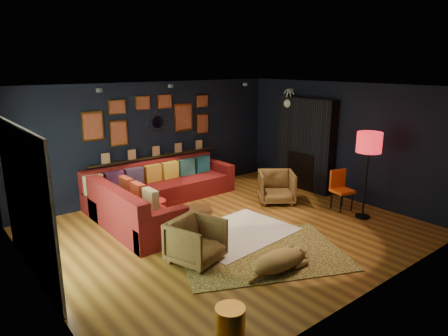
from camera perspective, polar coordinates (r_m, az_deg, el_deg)
floor at (r=7.46m, az=0.82°, el=-8.91°), size 6.50×6.50×0.00m
room_walls at (r=6.97m, az=0.87°, el=3.17°), size 6.50×6.50×6.50m
sectional at (r=8.44m, az=-10.28°, el=-3.96°), size 3.41×2.69×0.86m
ledge at (r=9.30m, az=-9.69°, el=1.64°), size 3.20×0.12×0.04m
gallery_wall at (r=9.17m, az=-10.12°, el=7.08°), size 3.15×0.04×1.02m
sunburst_mirror at (r=9.24m, az=-9.48°, el=6.49°), size 0.47×0.16×0.47m
fireplace at (r=9.86m, az=11.50°, el=2.90°), size 0.31×1.60×2.20m
deer_head at (r=10.07m, az=9.78°, el=9.15°), size 0.50×0.28×0.45m
sliding_door at (r=6.27m, az=-26.42°, el=-4.39°), size 0.06×2.80×2.20m
ceiling_spots at (r=7.48m, az=-3.07°, el=11.41°), size 3.30×2.50×0.06m
shag_rug at (r=7.32m, az=1.93°, el=-9.27°), size 2.12×1.63×0.03m
leopard_rug at (r=6.65m, az=5.49°, el=-11.97°), size 3.11×2.75×0.01m
coffee_table at (r=7.32m, az=-4.13°, el=-6.52°), size 0.93×0.81×0.40m
pouf at (r=8.14m, az=-9.96°, el=-5.66°), size 0.48×0.48×0.32m
armchair_left at (r=6.23m, az=-4.03°, el=-10.12°), size 0.91×0.88×0.75m
armchair_right at (r=8.86m, az=7.52°, el=-2.50°), size 1.02×1.01×0.77m
gold_stool at (r=4.70m, az=0.88°, el=-21.47°), size 0.34×0.34×0.42m
orange_chair at (r=8.72m, az=16.29°, el=-2.54°), size 0.47×0.47×0.84m
floor_lamp at (r=8.13m, az=20.00°, el=2.97°), size 0.47×0.47×1.73m
dog at (r=6.07m, az=7.70°, el=-12.56°), size 1.32×0.68×0.41m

